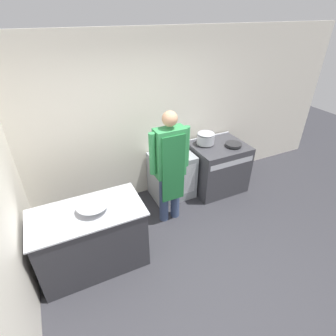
# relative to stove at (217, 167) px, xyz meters

# --- Properties ---
(ground_plane) EXTENTS (14.00, 14.00, 0.00)m
(ground_plane) POSITION_rel_stove_xyz_m (-1.31, -1.55, -0.44)
(ground_plane) COLOR #2D2D33
(wall_back) EXTENTS (8.00, 0.05, 2.70)m
(wall_back) POSITION_rel_stove_xyz_m (-1.31, 0.47, 0.91)
(wall_back) COLOR silver
(wall_back) RESTS_ON ground_plane
(wall_left) EXTENTS (0.05, 8.00, 2.70)m
(wall_left) POSITION_rel_stove_xyz_m (-3.15, -0.55, 0.91)
(wall_left) COLOR silver
(wall_left) RESTS_ON ground_plane
(prep_counter) EXTENTS (1.33, 0.70, 0.87)m
(prep_counter) POSITION_rel_stove_xyz_m (-2.42, -0.77, 0.00)
(prep_counter) COLOR #2D2D33
(prep_counter) RESTS_ON ground_plane
(stove) EXTENTS (0.93, 0.78, 0.89)m
(stove) POSITION_rel_stove_xyz_m (0.00, 0.00, 0.00)
(stove) COLOR #38383D
(stove) RESTS_ON ground_plane
(fridge_unit) EXTENTS (0.71, 0.56, 0.80)m
(fridge_unit) POSITION_rel_stove_xyz_m (-0.85, 0.13, -0.03)
(fridge_unit) COLOR #93999E
(fridge_unit) RESTS_ON ground_plane
(person_cook) EXTENTS (0.61, 0.24, 1.78)m
(person_cook) POSITION_rel_stove_xyz_m (-1.15, -0.40, 0.58)
(person_cook) COLOR #38476B
(person_cook) RESTS_ON ground_plane
(mixing_bowl) EXTENTS (0.37, 0.37, 0.09)m
(mixing_bowl) POSITION_rel_stove_xyz_m (-2.33, -0.78, 0.48)
(mixing_bowl) COLOR #B2B5BC
(mixing_bowl) RESTS_ON prep_counter
(stock_pot) EXTENTS (0.30, 0.30, 0.21)m
(stock_pot) POSITION_rel_stove_xyz_m (-0.21, 0.14, 0.56)
(stock_pot) COLOR #B2B5BC
(stock_pot) RESTS_ON stove
(saute_pan) EXTENTS (0.28, 0.28, 0.04)m
(saute_pan) POSITION_rel_stove_xyz_m (0.19, -0.14, 0.47)
(saute_pan) COLOR #262628
(saute_pan) RESTS_ON stove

